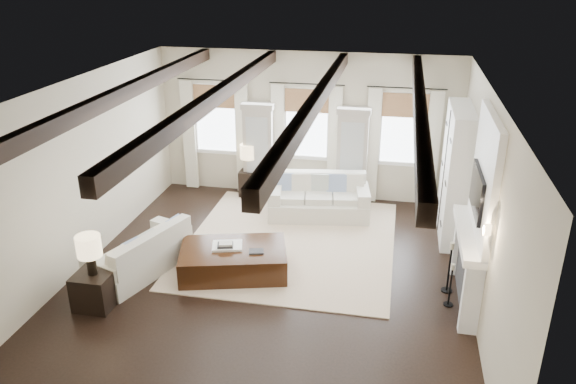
% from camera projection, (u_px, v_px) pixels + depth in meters
% --- Properties ---
extents(ground, '(7.50, 7.50, 0.00)m').
position_uv_depth(ground, '(269.00, 279.00, 9.39)').
color(ground, black).
rests_on(ground, ground).
extents(room_shell, '(6.54, 7.54, 3.22)m').
position_uv_depth(room_shell, '(323.00, 158.00, 9.33)').
color(room_shell, beige).
rests_on(room_shell, ground).
extents(area_rug, '(3.82, 4.26, 0.02)m').
position_uv_depth(area_rug, '(291.00, 242.00, 10.61)').
color(area_rug, beige).
rests_on(area_rug, ground).
extents(sofa_back, '(2.16, 1.22, 0.87)m').
position_uv_depth(sofa_back, '(319.00, 200.00, 11.59)').
color(sofa_back, silver).
rests_on(sofa_back, ground).
extents(sofa_left, '(1.39, 2.02, 0.79)m').
position_uv_depth(sofa_left, '(142.00, 255.00, 9.49)').
color(sofa_left, silver).
rests_on(sofa_left, ground).
extents(ottoman, '(1.99, 1.52, 0.46)m').
position_uv_depth(ottoman, '(234.00, 261.00, 9.50)').
color(ottoman, black).
rests_on(ottoman, ground).
extents(tray, '(0.58, 0.50, 0.04)m').
position_uv_depth(tray, '(227.00, 246.00, 9.46)').
color(tray, white).
rests_on(tray, ottoman).
extents(book_lower, '(0.30, 0.26, 0.04)m').
position_uv_depth(book_lower, '(225.00, 245.00, 9.40)').
color(book_lower, '#262628').
rests_on(book_lower, tray).
extents(book_upper, '(0.26, 0.22, 0.03)m').
position_uv_depth(book_upper, '(226.00, 243.00, 9.38)').
color(book_upper, beige).
rests_on(book_upper, book_lower).
extents(book_loose, '(0.28, 0.24, 0.03)m').
position_uv_depth(book_loose, '(256.00, 252.00, 9.29)').
color(book_loose, '#262628').
rests_on(book_loose, ottoman).
extents(side_table_front, '(0.57, 0.57, 0.57)m').
position_uv_depth(side_table_front, '(95.00, 290.00, 8.58)').
color(side_table_front, black).
rests_on(side_table_front, ground).
extents(lamp_front, '(0.37, 0.37, 0.64)m').
position_uv_depth(lamp_front, '(89.00, 248.00, 8.30)').
color(lamp_front, black).
rests_on(lamp_front, side_table_front).
extents(side_table_back, '(0.40, 0.40, 0.59)m').
position_uv_depth(side_table_back, '(249.00, 183.00, 12.59)').
color(side_table_back, black).
rests_on(side_table_back, ground).
extents(lamp_back, '(0.36, 0.36, 0.61)m').
position_uv_depth(lamp_back, '(248.00, 153.00, 12.31)').
color(lamp_back, black).
rests_on(lamp_back, side_table_back).
extents(candlestick_near, '(0.15, 0.15, 0.72)m').
position_uv_depth(candlestick_near, '(450.00, 288.00, 8.58)').
color(candlestick_near, black).
rests_on(candlestick_near, ground).
extents(candlestick_far, '(0.18, 0.18, 0.88)m').
position_uv_depth(candlestick_far, '(449.00, 271.00, 8.92)').
color(candlestick_far, black).
rests_on(candlestick_far, ground).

